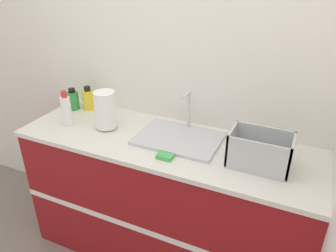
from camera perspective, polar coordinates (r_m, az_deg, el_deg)
The scene contains 9 objects.
wall_back at distance 2.13m, azimuth 3.40°, elevation 10.10°, with size 4.25×0.06×2.60m.
counter_cabinet at distance 2.27m, azimuth -0.30°, elevation -12.82°, with size 1.88×0.62×0.93m.
sink at distance 2.00m, azimuth 1.93°, elevation -1.91°, with size 0.50×0.36×0.27m.
paper_towel_roll at distance 2.13m, azimuth -10.85°, elevation 2.74°, with size 0.14×0.14×0.25m.
dish_rack at distance 1.80m, azimuth 15.68°, elevation -4.57°, with size 0.32×0.20×0.19m.
bottle_white_spray at distance 2.24m, azimuth -17.28°, elevation 2.62°, with size 0.06×0.06×0.24m.
bottle_yellow at distance 2.46m, azimuth -13.69°, elevation 4.55°, with size 0.08×0.08×0.17m.
bottle_green at distance 2.49m, azimuth -16.20°, elevation 4.38°, with size 0.08×0.08×0.16m.
sponge at distance 1.82m, azimuth -0.54°, elevation -5.31°, with size 0.09×0.06×0.02m.
Camera 1 is at (0.73, -1.28, 1.93)m, focal length 35.00 mm.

